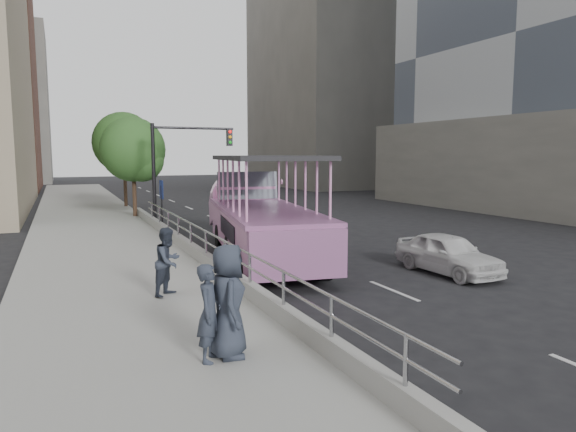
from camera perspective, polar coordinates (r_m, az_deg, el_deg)
name	(u,v)px	position (r m, az deg, el deg)	size (l,w,h in m)	color
ground	(326,278)	(15.47, 4.24, -6.92)	(160.00, 160.00, 0.00)	black
sidewalk	(98,237)	(23.54, -20.36, -2.21)	(5.50, 80.00, 0.30)	gray
kerb_wall	(206,259)	(16.07, -9.08, -4.71)	(0.24, 30.00, 0.36)	#989893
guardrail	(206,238)	(15.95, -9.13, -2.38)	(0.07, 22.00, 0.71)	#9FA0A4
duck_boat	(258,219)	(18.72, -3.37, -0.31)	(4.44, 11.25, 3.64)	black
car	(448,253)	(16.66, 17.35, -4.00)	(1.50, 3.71, 1.26)	silver
pedestrian_near	(209,313)	(8.60, -8.73, -10.57)	(0.59, 0.39, 1.62)	#2A313E
pedestrian_mid	(168,261)	(12.67, -13.16, -4.94)	(0.80, 0.62, 1.65)	#2A313E
pedestrian_far	(228,301)	(8.68, -6.68, -9.36)	(0.93, 0.61, 1.91)	#2A313E
parking_sign	(162,201)	(23.69, -13.86, 1.64)	(0.09, 0.57, 2.54)	black
traffic_signal	(178,158)	(26.30, -12.16, 6.29)	(4.20, 0.32, 5.20)	black
street_tree_near	(135,152)	(29.41, -16.63, 6.82)	(3.52, 3.52, 5.72)	#3A241A
street_tree_far	(125,145)	(35.40, -17.61, 7.53)	(3.97, 3.97, 6.45)	#3A241A
midrise_stone_a	(352,52)	(65.58, 7.17, 17.60)	(20.00, 20.00, 32.00)	slate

